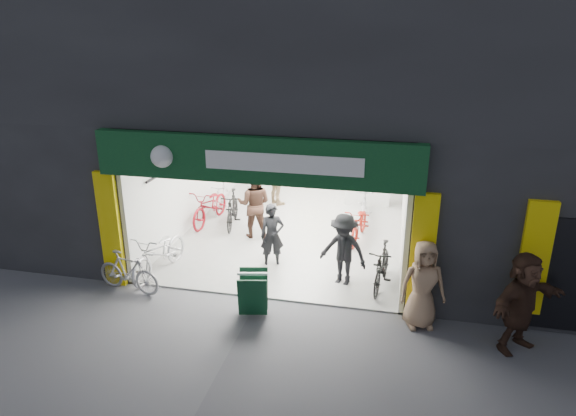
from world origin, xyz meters
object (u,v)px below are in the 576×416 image
(parked_bike, at_px, (128,272))
(pedestrian_near, at_px, (423,285))
(bike_left_front, at_px, (160,253))
(bike_right_front, at_px, (382,266))
(sandwich_board, at_px, (253,292))

(parked_bike, relative_size, pedestrian_near, 0.88)
(bike_left_front, height_order, bike_right_front, bike_left_front)
(bike_right_front, bearing_deg, parked_bike, -157.94)
(bike_left_front, bearing_deg, pedestrian_near, -0.41)
(bike_left_front, distance_m, sandwich_board, 2.83)
(bike_left_front, xyz_separation_m, pedestrian_near, (5.80, -0.90, 0.34))
(pedestrian_near, distance_m, sandwich_board, 3.27)
(parked_bike, relative_size, sandwich_board, 1.75)
(sandwich_board, bearing_deg, bike_right_front, 22.48)
(pedestrian_near, xyz_separation_m, sandwich_board, (-3.23, -0.29, -0.39))
(parked_bike, height_order, pedestrian_near, pedestrian_near)
(bike_right_front, relative_size, pedestrian_near, 0.95)
(bike_right_front, bearing_deg, bike_left_front, -167.07)
(bike_right_front, distance_m, parked_bike, 5.47)
(bike_left_front, bearing_deg, parked_bike, -100.03)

